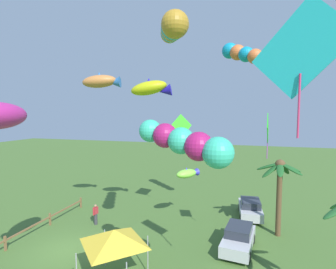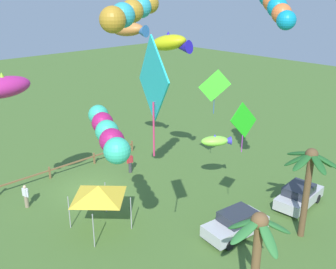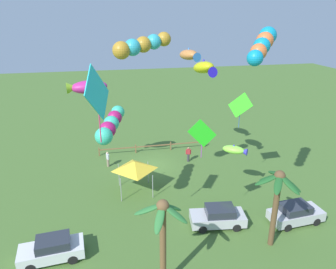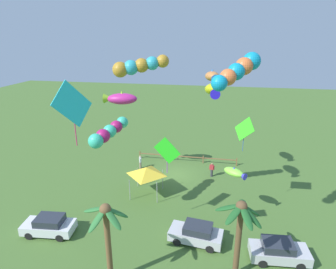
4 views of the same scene
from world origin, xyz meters
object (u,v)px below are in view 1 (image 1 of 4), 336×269
Objects in this scene: kite_fish_1 at (188,173)px; kite_diamond_6 at (180,128)px; parked_car_1 at (239,238)px; kite_tube_7 at (172,29)px; kite_diamond_5 at (301,51)px; kite_tube_0 at (186,142)px; kite_tube_8 at (244,54)px; spectator_0 at (96,214)px; kite_fish_3 at (151,88)px; parked_car_2 at (250,208)px; festival_tent at (114,237)px; kite_diamond_2 at (268,130)px; palm_tree_1 at (280,178)px; kite_fish_9 at (102,81)px.

kite_diamond_6 is at bearing -123.23° from kite_fish_1.
kite_diamond_6 is (-3.19, -4.68, 6.78)m from parked_car_1.
kite_tube_7 is at bearing -31.98° from parked_car_1.
kite_diamond_5 is at bearing 59.23° from kite_tube_7.
kite_tube_0 reaches higher than kite_fish_1.
spectator_0 is at bearing -82.82° from kite_tube_8.
spectator_0 is at bearing -125.73° from kite_tube_7.
kite_fish_1 is 3.58m from kite_diamond_6.
kite_tube_8 is at bearing 104.41° from kite_fish_3.
parked_car_2 is 12.47m from kite_tube_8.
festival_tent is 1.17× the size of kite_diamond_2.
kite_fish_1 is 0.48× the size of kite_diamond_5.
spectator_0 is at bearing -102.23° from kite_diamond_2.
kite_tube_8 reaches higher than kite_fish_3.
kite_tube_0 is at bearing 28.58° from kite_fish_3.
kite_diamond_6 is 7.06m from kite_tube_8.
palm_tree_1 is 5.09m from parked_car_1.
kite_diamond_5 is (0.61, 3.70, 2.97)m from kite_tube_0.
parked_car_1 is at bearing -7.94° from parked_car_2.
kite_tube_0 is at bearing -14.76° from parked_car_1.
kite_fish_1 is at bearing -98.66° from kite_tube_8.
festival_tent is 11.47m from kite_diamond_5.
festival_tent is at bearing -107.54° from kite_diamond_5.
kite_diamond_6 reaches higher than festival_tent.
palm_tree_1 is 1.83× the size of kite_fish_9.
parked_car_1 is 8.15m from festival_tent.
kite_fish_1 reaches higher than festival_tent.
spectator_0 is at bearing -93.80° from parked_car_1.
palm_tree_1 is at bearing 136.32° from parked_car_1.
parked_car_1 and parked_car_2 have the same top height.
kite_tube_7 is (8.05, 1.64, 4.96)m from kite_diamond_6.
kite_diamond_5 is at bearing 10.24° from kite_tube_8.
parked_car_1 is at bearing -166.82° from kite_diamond_5.
kite_tube_7 is at bearing 98.62° from festival_tent.
kite_tube_8 is at bearing -169.76° from kite_diamond_5.
kite_fish_3 is (2.24, -8.69, 6.27)m from palm_tree_1.
palm_tree_1 is 1.67× the size of kite_tube_8.
kite_fish_1 reaches higher than spectator_0.
kite_fish_3 reaches higher than festival_tent.
kite_tube_0 is (7.15, -1.88, 6.83)m from parked_car_1.
palm_tree_1 is at bearing 32.15° from parked_car_2.
kite_fish_9 reaches higher than kite_tube_0.
spectator_0 is 0.54× the size of kite_diamond_6.
palm_tree_1 is 1.87× the size of kite_diamond_6.
palm_tree_1 is at bearing 101.14° from kite_fish_9.
parked_car_1 is at bearing -144.12° from kite_diamond_2.
palm_tree_1 is at bearing 133.24° from festival_tent.
parked_car_1 is 8.83m from kite_diamond_6.
kite_fish_3 reaches higher than kite_diamond_6.
festival_tent is 10.44m from kite_tube_7.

